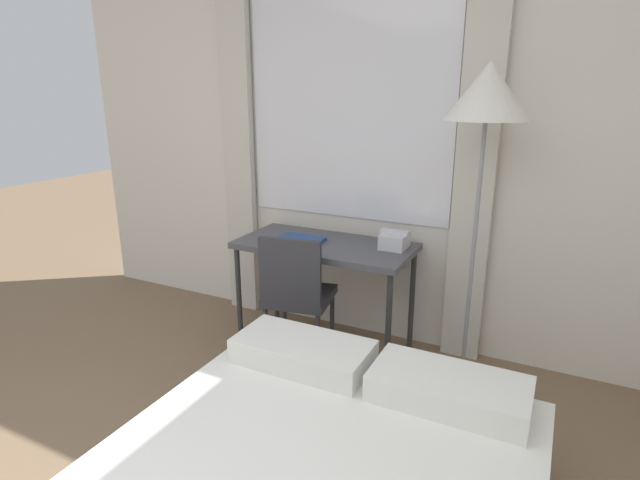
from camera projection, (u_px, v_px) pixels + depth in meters
wall_back_with_window at (376, 145)px, 3.31m from camera, size 5.06×0.13×2.70m
desk at (325, 252)px, 3.28m from camera, size 1.15×0.56×0.74m
desk_chair at (296, 291)px, 3.10m from camera, size 0.47×0.47×0.88m
standing_lamp at (486, 111)px, 2.56m from camera, size 0.44×0.44×1.85m
telephone at (395, 240)px, 3.15m from camera, size 0.18×0.19×0.12m
book at (300, 240)px, 3.29m from camera, size 0.30×0.21×0.02m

